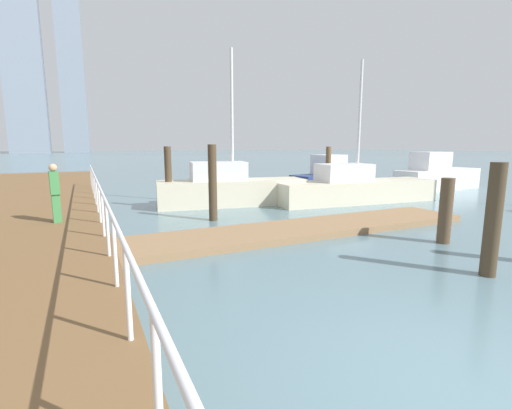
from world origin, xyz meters
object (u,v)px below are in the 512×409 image
Objects in this scene: moored_boat_0 at (333,177)px; moored_boat_4 at (354,188)px; moored_boat_3 at (436,176)px; moored_boat_1 at (230,188)px; pedestrian_2 at (55,192)px.

moored_boat_4 is (-2.52, -4.78, -0.04)m from moored_boat_0.
moored_boat_0 is 5.67m from moored_boat_3.
moored_boat_0 is 0.78× the size of moored_boat_4.
moored_boat_1 is at bearing 162.35° from moored_boat_4.
moored_boat_4 reaches higher than moored_boat_3.
moored_boat_3 is at bearing -35.59° from moored_boat_0.
moored_boat_1 is at bearing 179.25° from moored_boat_3.
pedestrian_2 is at bearing -157.02° from moored_boat_0.
moored_boat_3 is (12.30, -0.16, 0.08)m from moored_boat_1.
moored_boat_1 is at bearing 23.94° from pedestrian_2.
moored_boat_3 is 0.81× the size of moored_boat_4.
moored_boat_4 reaches higher than moored_boat_0.
pedestrian_2 is at bearing -172.04° from moored_boat_3.
moored_boat_0 is 15.08m from pedestrian_2.
pedestrian_2 is at bearing -174.45° from moored_boat_4.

